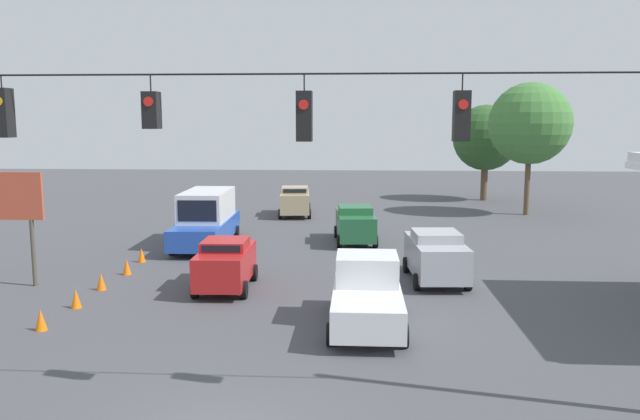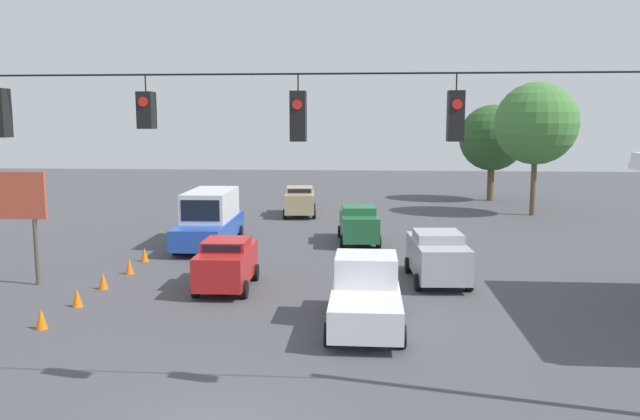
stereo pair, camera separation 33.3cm
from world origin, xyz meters
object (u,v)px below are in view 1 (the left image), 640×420
Objects in this scene: traffic_cone_fifth at (142,255)px; tree_horizon_right at (486,138)px; overhead_signal_span at (230,178)px; sedan_silver_oncoming_far at (436,255)px; traffic_cone_second at (76,299)px; tree_horizon_left at (530,124)px; sedan_green_oncoming_deep at (355,223)px; pickup_truck_white_crossing_near at (367,294)px; roadside_billboard at (1,205)px; traffic_cone_fourth at (127,267)px; sedan_tan_withflow_deep at (295,201)px; box_truck_blue_withflow_far at (207,218)px; sedan_red_withflow_mid at (226,263)px; traffic_cone_nearest at (41,320)px; traffic_cone_third at (101,281)px.

traffic_cone_fifth is 31.07m from tree_horizon_right.
overhead_signal_span reaches higher than sedan_silver_oncoming_far.
overhead_signal_span is at bearing 134.74° from traffic_cone_second.
traffic_cone_second is 0.07× the size of tree_horizon_left.
sedan_green_oncoming_deep is at bearing -67.61° from sedan_silver_oncoming_far.
pickup_truck_white_crossing_near is 0.67× the size of tree_horizon_right.
pickup_truck_white_crossing_near is 1.16× the size of roadside_billboard.
traffic_cone_fourth is at bearing 38.88° from sedan_green_oncoming_deep.
overhead_signal_span is 4.23× the size of sedan_silver_oncoming_far.
box_truck_blue_withflow_far is at bearing 71.53° from sedan_tan_withflow_deep.
overhead_signal_span is 28.36m from sedan_tan_withflow_deep.
sedan_red_withflow_mid is at bearing 50.87° from tree_horizon_left.
traffic_cone_second is at bearing 19.36° from sedan_silver_oncoming_far.
tree_horizon_left is (-18.96, -11.67, 4.72)m from box_truck_blue_withflow_far.
tree_horizon_right is (-19.49, -32.82, 4.63)m from traffic_cone_nearest.
sedan_tan_withflow_deep reaches higher than sedan_red_withflow_mid.
overhead_signal_span is 12.22m from traffic_cone_third.
traffic_cone_fourth is at bearing -90.28° from traffic_cone_nearest.
sedan_silver_oncoming_far is 12.72m from traffic_cone_third.
traffic_cone_second is 1.00× the size of traffic_cone_third.
traffic_cone_nearest is 1.00× the size of traffic_cone_third.
traffic_cone_third is at bearing 55.33° from tree_horizon_right.
roadside_billboard is (3.90, -0.43, 2.78)m from traffic_cone_third.
traffic_cone_third is at bearing 46.41° from sedan_green_oncoming_deep.
traffic_cone_nearest is (4.54, 4.98, -0.65)m from sedan_red_withflow_mid.
traffic_cone_fourth is (1.78, 6.35, -1.04)m from box_truck_blue_withflow_far.
roadside_billboard reaches higher than box_truck_blue_withflow_far.
box_truck_blue_withflow_far is at bearing -97.78° from traffic_cone_nearest.
pickup_truck_white_crossing_near is at bearing 148.78° from traffic_cone_fourth.
sedan_tan_withflow_deep is at bearing 33.02° from tree_horizon_right.
tree_horizon_left reaches higher than overhead_signal_span.
sedan_silver_oncoming_far is 27.37m from tree_horizon_right.
box_truck_blue_withflow_far reaches higher than sedan_green_oncoming_deep.
tree_horizon_right is at bearing -108.90° from overhead_signal_span.
overhead_signal_span is 3.72× the size of pickup_truck_white_crossing_near.
sedan_tan_withflow_deep is 7.02× the size of traffic_cone_third.
traffic_cone_second and traffic_cone_fifth have the same top height.
traffic_cone_fifth is at bearing -63.28° from overhead_signal_span.
pickup_truck_white_crossing_near is 7.79× the size of traffic_cone_third.
sedan_red_withflow_mid is at bearing 179.99° from roadside_billboard.
traffic_cone_fourth and traffic_cone_fifth have the same top height.
sedan_tan_withflow_deep is 1.05× the size of roadside_billboard.
tree_horizon_left reaches higher than traffic_cone_second.
traffic_cone_nearest is at bearing 89.30° from traffic_cone_second.
pickup_truck_white_crossing_near is 11.34m from traffic_cone_fourth.
sedan_green_oncoming_deep is at bearing 61.06° from tree_horizon_right.
tree_horizon_right is (-9.78, -31.78, 3.97)m from pickup_truck_white_crossing_near.
sedan_green_oncoming_deep is 10.80m from traffic_cone_fifth.
roadside_billboard reaches higher than sedan_red_withflow_mid.
tree_horizon_left is at bearing -174.97° from sedan_tan_withflow_deep.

